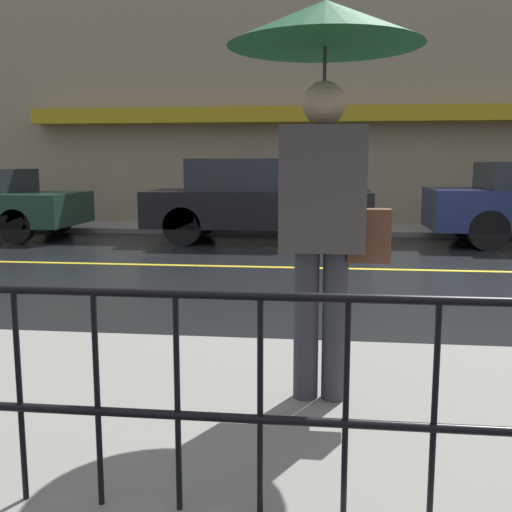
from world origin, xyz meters
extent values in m
plane|color=black|center=(0.00, 0.00, 0.00)|extent=(80.00, 80.00, 0.00)
cube|color=gray|center=(0.00, 4.88, 0.05)|extent=(28.00, 1.95, 0.10)
cube|color=gold|center=(0.00, 0.00, 0.00)|extent=(25.20, 0.12, 0.01)
cube|color=gray|center=(0.00, 6.01, 3.15)|extent=(28.00, 0.30, 6.31)
cube|color=#B79319|center=(0.00, 5.58, 2.60)|extent=(16.80, 0.55, 0.35)
cylinder|color=black|center=(-2.59, -6.31, 0.54)|extent=(0.02, 0.02, 0.88)
cylinder|color=black|center=(-2.27, -6.31, 0.54)|extent=(0.02, 0.02, 0.88)
cylinder|color=black|center=(-1.95, -6.31, 0.54)|extent=(0.02, 0.02, 0.88)
cylinder|color=black|center=(-1.62, -6.31, 0.54)|extent=(0.02, 0.02, 0.88)
cylinder|color=black|center=(-1.30, -6.31, 0.54)|extent=(0.02, 0.02, 0.88)
cylinder|color=black|center=(-0.97, -6.31, 0.54)|extent=(0.02, 0.02, 0.88)
cylinder|color=#333338|center=(-1.49, -5.07, 0.54)|extent=(0.15, 0.15, 0.88)
cylinder|color=#333338|center=(-1.32, -5.07, 0.54)|extent=(0.15, 0.15, 0.88)
cube|color=#47423D|center=(-1.41, -5.07, 1.33)|extent=(0.48, 0.29, 0.70)
sphere|color=tan|center=(-1.41, -5.07, 1.80)|extent=(0.24, 0.24, 0.24)
cylinder|color=#262628|center=(-1.41, -5.07, 1.71)|extent=(0.02, 0.02, 0.77)
cone|color=#144723|center=(-1.41, -5.07, 2.22)|extent=(1.07, 1.07, 0.24)
cube|color=brown|center=(-1.14, -5.07, 1.07)|extent=(0.24, 0.12, 0.30)
cylinder|color=black|center=(-7.13, 3.74, 0.33)|extent=(0.65, 0.22, 0.65)
cylinder|color=black|center=(-7.13, 2.03, 0.33)|extent=(0.65, 0.22, 0.65)
cube|color=black|center=(-2.68, 2.89, 0.64)|extent=(4.22, 1.71, 0.67)
cube|color=#1E2328|center=(-2.84, 2.89, 1.27)|extent=(2.20, 1.58, 0.60)
cylinder|color=black|center=(-1.37, 3.64, 0.35)|extent=(0.71, 0.22, 0.71)
cylinder|color=black|center=(-1.37, 2.14, 0.35)|extent=(0.71, 0.22, 0.71)
cylinder|color=black|center=(-3.99, 3.64, 0.35)|extent=(0.71, 0.22, 0.71)
cylinder|color=black|center=(-3.99, 2.14, 0.35)|extent=(0.71, 0.22, 0.71)
cylinder|color=black|center=(1.38, 3.63, 0.35)|extent=(0.70, 0.22, 0.70)
cylinder|color=black|center=(1.38, 2.15, 0.35)|extent=(0.70, 0.22, 0.70)
camera|label=1|loc=(-1.38, -8.47, 1.46)|focal=42.00mm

